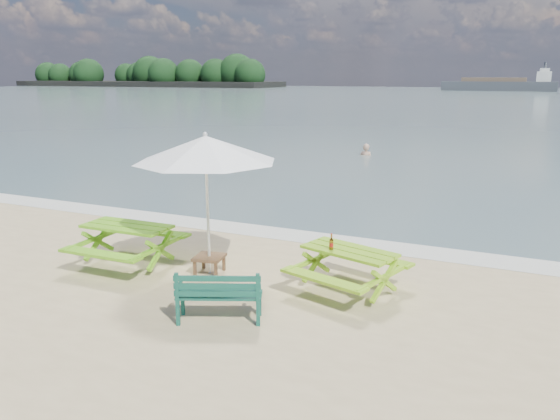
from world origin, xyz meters
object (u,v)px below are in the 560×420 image
at_px(park_bench, 220,305).
at_px(side_table, 209,264).
at_px(beer_bottle, 331,244).
at_px(swimmer, 366,163).
at_px(picnic_table_left, 128,246).
at_px(patio_umbrella, 206,149).
at_px(picnic_table_right, 349,271).

xyz_separation_m(park_bench, side_table, (-1.18, 1.65, -0.06)).
xyz_separation_m(beer_bottle, swimmer, (-3.84, 15.96, -1.18)).
relative_size(side_table, beer_bottle, 2.16).
relative_size(picnic_table_left, side_table, 3.21).
height_order(park_bench, swimmer, park_bench).
bearing_deg(park_bench, side_table, 125.74).
distance_m(patio_umbrella, swimmer, 16.33).
distance_m(picnic_table_left, picnic_table_right, 4.26).
bearing_deg(side_table, patio_umbrella, 90.00).
height_order(side_table, swimmer, swimmer).
distance_m(picnic_table_left, patio_umbrella, 2.53).
bearing_deg(beer_bottle, swimmer, 103.54).
height_order(beer_bottle, swimmer, beer_bottle).
distance_m(side_table, beer_bottle, 2.41).
relative_size(picnic_table_left, swimmer, 1.08).
relative_size(picnic_table_left, beer_bottle, 6.93).
height_order(picnic_table_right, side_table, picnic_table_right).
height_order(picnic_table_left, park_bench, picnic_table_left).
distance_m(side_table, swimmer, 16.13).
bearing_deg(patio_umbrella, side_table, -90.00).
relative_size(park_bench, beer_bottle, 4.82).
xyz_separation_m(park_bench, beer_bottle, (1.13, 1.73, 0.59)).
bearing_deg(picnic_table_right, swimmer, 104.58).
xyz_separation_m(side_table, beer_bottle, (2.32, 0.09, 0.66)).
bearing_deg(picnic_table_left, park_bench, -26.19).
height_order(picnic_table_left, side_table, picnic_table_left).
bearing_deg(park_bench, patio_umbrella, 125.74).
distance_m(picnic_table_left, side_table, 1.67).
bearing_deg(picnic_table_right, patio_umbrella, -175.35).
relative_size(picnic_table_right, patio_umbrella, 0.71).
xyz_separation_m(picnic_table_right, patio_umbrella, (-2.59, -0.21, 1.94)).
bearing_deg(picnic_table_right, side_table, -175.35).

